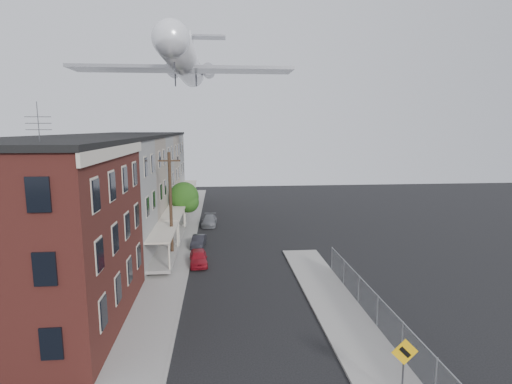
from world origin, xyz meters
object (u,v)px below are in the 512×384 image
car_mid (199,241)px  street_tree (185,198)px  car_near (198,258)px  warning_sign (404,360)px  car_far (209,221)px  airplane (185,62)px  utility_pole (171,205)px

car_mid → street_tree: bearing=109.1°
street_tree → car_mid: (1.70, -6.67, -2.91)m
street_tree → car_near: (1.94, -11.59, -2.86)m
warning_sign → car_far: 31.68m
car_mid → airplane: bearing=105.4°
car_near → car_far: (0.56, 13.17, -0.03)m
car_near → utility_pole: bearing=139.1°
airplane → utility_pole: bearing=-93.6°
car_far → airplane: (-2.16, -0.99, 17.08)m
utility_pole → car_far: bearing=76.2°
warning_sign → car_mid: (-9.17, 22.28, -1.35)m
car_far → utility_pole: bearing=-101.5°
airplane → car_near: bearing=-82.5°
car_near → car_mid: bearing=88.2°
car_mid → car_far: bearing=89.3°
warning_sign → street_tree: street_tree is taller
airplane → car_far: bearing=24.6°
car_mid → car_near: bearing=-82.5°
warning_sign → car_mid: 24.13m
street_tree → car_mid: street_tree is taller
car_near → car_far: size_ratio=0.90×
utility_pole → airplane: (0.67, 10.51, 12.96)m
utility_pole → car_far: 12.53m
airplane → warning_sign: bearing=-70.4°
warning_sign → car_near: warning_sign is taller
airplane → street_tree: bearing=-120.3°
street_tree → car_far: 4.13m
airplane → car_mid: bearing=-79.4°
utility_pole → car_mid: 5.65m
car_near → car_far: bearing=83.1°
warning_sign → street_tree: 30.96m
street_tree → airplane: (0.34, 0.58, 14.19)m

